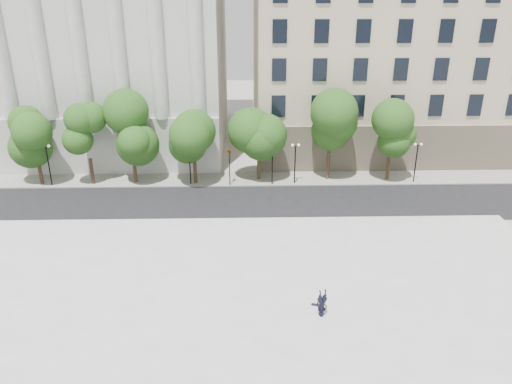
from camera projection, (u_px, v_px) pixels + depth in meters
ground at (237, 330)px, 28.87m from camera, size 160.00×160.00×0.00m
plaza at (237, 297)px, 31.54m from camera, size 44.00×22.00×0.45m
street at (239, 203)px, 45.45m from camera, size 60.00×8.00×0.02m
far_sidewalk at (239, 179)px, 50.95m from camera, size 60.00×4.00×0.12m
building_west at (95, 35)px, 59.02m from camera, size 31.50×27.65×25.60m
building_east at (403, 48)px, 60.84m from camera, size 36.00×26.15×23.00m
traffic_light_west at (229, 150)px, 47.95m from camera, size 1.07×1.76×4.21m
traffic_light_east at (272, 149)px, 48.03m from camera, size 0.61×1.89×4.25m
person_lying at (322, 312)px, 29.31m from camera, size 0.79×1.84×0.49m
skateboard at (317, 305)px, 30.31m from camera, size 0.72×0.39×0.07m
street_trees at (214, 133)px, 48.36m from camera, size 38.20×5.11×7.74m
lamp_posts at (237, 157)px, 48.55m from camera, size 36.86×0.28×4.30m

